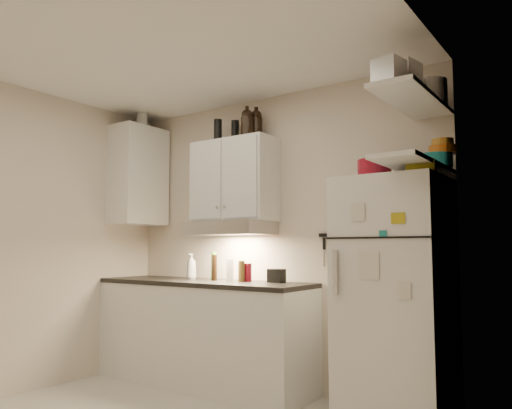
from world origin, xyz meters
The scene contains 35 objects.
ceiling centered at (0.00, 0.00, 2.61)m, with size 3.20×3.00×0.02m, color white.
back_wall centered at (0.00, 1.51, 1.30)m, with size 3.20×0.02×2.60m, color beige.
left_wall centered at (-1.61, 0.00, 1.30)m, with size 0.02×3.00×2.60m, color beige.
right_wall centered at (1.61, 0.00, 1.30)m, with size 0.02×3.00×2.60m, color beige.
base_cabinet centered at (-0.55, 1.20, 0.44)m, with size 2.10×0.60×0.88m, color white.
countertop centered at (-0.55, 1.20, 0.90)m, with size 2.10×0.62×0.04m, color black.
upper_cabinet centered at (-0.30, 1.33, 1.83)m, with size 0.80×0.33×0.75m, color white.
side_cabinet centered at (-1.44, 1.20, 1.95)m, with size 0.33×0.55×1.00m, color white.
range_hood centered at (-0.30, 1.27, 1.39)m, with size 0.76×0.46×0.12m, color silver.
fridge centered at (1.25, 1.16, 0.85)m, with size 0.70×0.68×1.70m, color white.
shelf_hi centered at (1.45, 1.02, 2.20)m, with size 0.30×0.95×0.03m, color white.
shelf_lo centered at (1.45, 1.02, 1.76)m, with size 0.30×0.95×0.03m, color white.
knife_strip centered at (0.70, 1.49, 1.32)m, with size 0.42×0.02×0.03m, color black.
dutch_oven centered at (1.14, 1.10, 1.77)m, with size 0.24×0.24×0.14m, color maroon.
book_stack centered at (1.50, 1.00, 1.74)m, with size 0.18×0.22×0.07m, color gold.
spice_jar centered at (1.32, 1.08, 1.75)m, with size 0.06×0.06×0.10m, color silver.
stock_pot centered at (1.48, 1.28, 2.31)m, with size 0.25×0.25×0.18m, color silver.
tin_a centered at (1.41, 0.93, 2.32)m, with size 0.21×0.19×0.21m, color #AAAAAD.
tin_b centered at (1.41, 0.69, 2.30)m, with size 0.16×0.16×0.16m, color #AAAAAD.
bowl_teal centered at (1.50, 1.31, 1.82)m, with size 0.24×0.24×0.10m, color teal.
bowl_orange centered at (1.56, 1.32, 1.90)m, with size 0.19×0.19×0.06m, color #CE5E13.
bowl_yellow centered at (1.56, 1.32, 1.95)m, with size 0.15×0.15×0.05m, color #C37F22.
plates centered at (1.38, 0.99, 1.81)m, with size 0.25×0.25×0.06m, color teal.
growler_a centered at (-0.12, 1.29, 2.33)m, with size 0.11×0.11×0.26m, color black, non-canonical shape.
growler_b centered at (-0.09, 1.39, 2.34)m, with size 0.12×0.12×0.27m, color black, non-canonical shape.
thermos_a centered at (-0.35, 1.41, 2.30)m, with size 0.07×0.07×0.21m, color black.
thermos_b centered at (-0.47, 1.31, 2.31)m, with size 0.08×0.08×0.22m, color black.
side_jar centered at (-1.39, 1.19, 2.52)m, with size 0.11×0.11×0.15m, color silver.
soap_bottle centered at (-0.76, 1.27, 1.05)m, with size 0.10×0.10×0.27m, color white.
pepper_mill centered at (-0.16, 1.26, 1.01)m, with size 0.06×0.06×0.18m, color brown.
oil_bottle centered at (-0.50, 1.30, 1.05)m, with size 0.05×0.05×0.26m, color #41711C.
vinegar_bottle centered at (-0.45, 1.24, 1.04)m, with size 0.05×0.05×0.23m, color black.
clear_bottle centered at (-0.29, 1.26, 1.02)m, with size 0.06×0.06×0.19m, color silver.
red_jar centered at (-0.14, 1.32, 1.00)m, with size 0.08×0.08×0.16m, color maroon.
caddy centered at (0.15, 1.35, 0.98)m, with size 0.14×0.10×0.12m, color black.
Camera 1 is at (2.46, -2.26, 1.21)m, focal length 35.00 mm.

